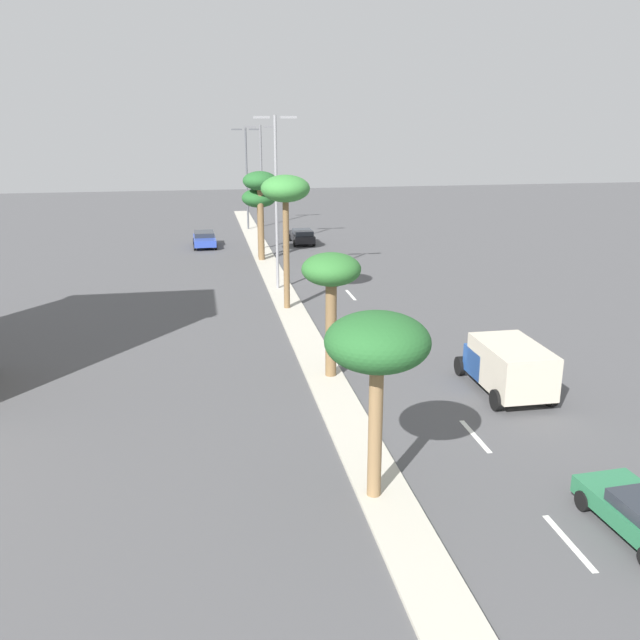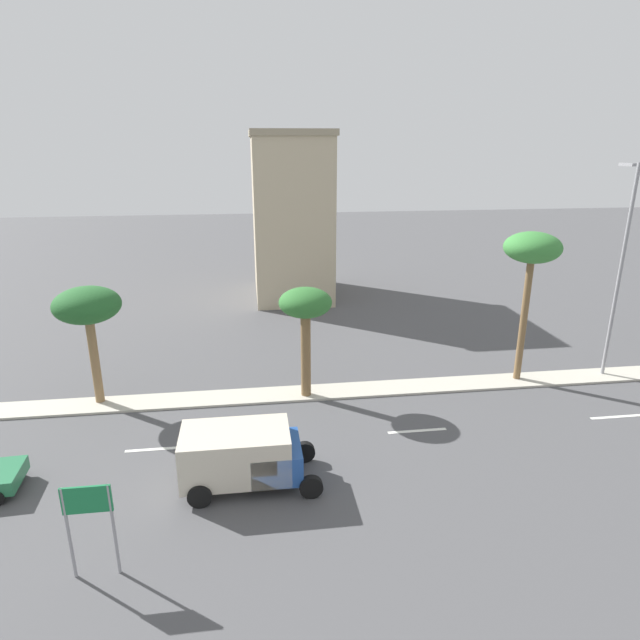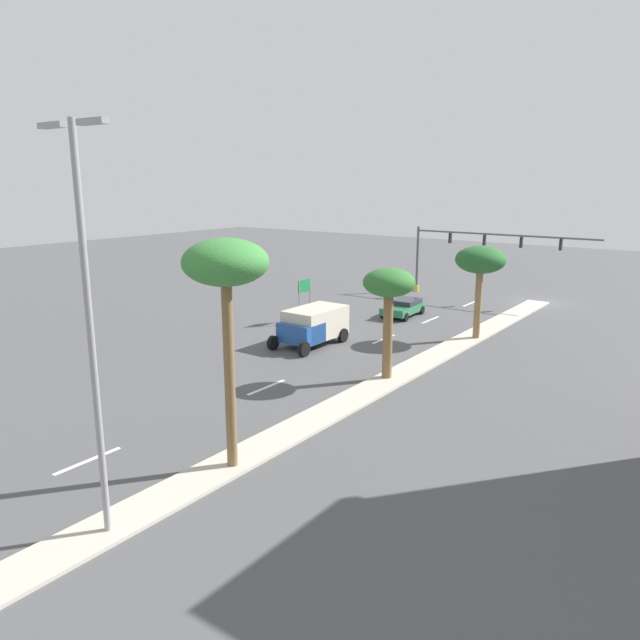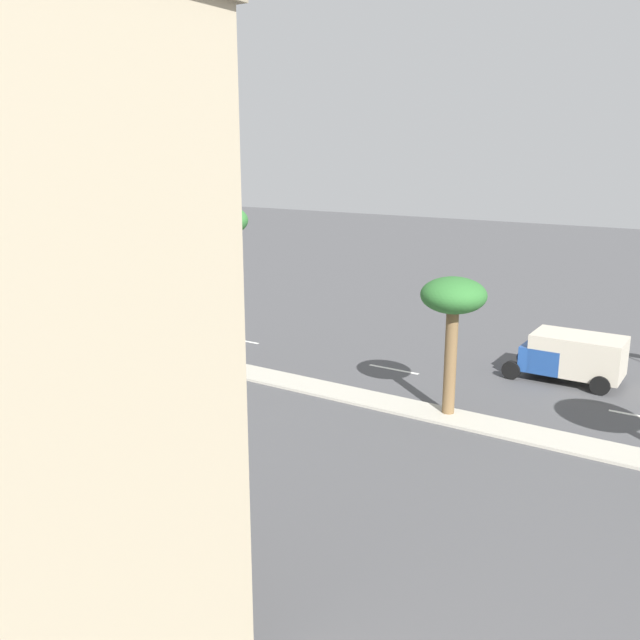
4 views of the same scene
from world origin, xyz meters
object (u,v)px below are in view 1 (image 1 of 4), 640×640
street_lamp_far (276,192)px  box_truck (508,365)px  palm_tree_inboard (259,200)px  sedan_black_far (302,236)px  street_lamp_trailing (247,171)px  sedan_blue_inboard (204,239)px  street_lamp_front (261,178)px  palm_tree_front (285,193)px  palm_tree_center (260,186)px  palm_tree_right (377,346)px  palm_tree_outboard (331,275)px

street_lamp_far → box_truck: street_lamp_far is taller
palm_tree_inboard → sedan_black_far: (4.62, 6.40, -4.29)m
street_lamp_trailing → sedan_blue_inboard: size_ratio=2.30×
sedan_black_far → street_lamp_front: bearing=-151.2°
palm_tree_front → palm_tree_center: bearing=90.5°
street_lamp_trailing → sedan_black_far: (4.47, -9.17, -5.47)m
street_lamp_trailing → box_truck: size_ratio=1.98×
box_truck → palm_tree_front: bearing=117.1°
street_lamp_front → box_truck: (7.33, -36.00, -5.16)m
palm_tree_inboard → palm_tree_right: bearing=-90.0°
palm_tree_front → palm_tree_center: (-0.14, 15.45, -1.05)m
palm_tree_center → sedan_black_far: 10.39m
palm_tree_outboard → sedan_black_far: (3.98, 35.03, -4.16)m
palm_tree_front → sedan_black_far: palm_tree_front is taller
sedan_black_far → box_truck: box_truck is taller
street_lamp_far → sedan_blue_inboard: street_lamp_far is taller
sedan_blue_inboard → box_truck: 40.26m
street_lamp_trailing → sedan_black_far: 11.57m
palm_tree_front → street_lamp_far: street_lamp_far is taller
palm_tree_inboard → street_lamp_far: size_ratio=0.50×
palm_tree_front → box_truck: 18.16m
sedan_black_far → street_lamp_far: bearing=-104.1°
palm_tree_front → street_lamp_far: size_ratio=0.71×
street_lamp_front → sedan_blue_inboard: street_lamp_front is taller
palm_tree_outboard → sedan_blue_inboard: size_ratio=1.27×
street_lamp_far → street_lamp_front: 15.51m
palm_tree_right → palm_tree_inboard: palm_tree_right is taller
palm_tree_front → palm_tree_inboard: palm_tree_front is taller
street_lamp_front → box_truck: 37.10m
palm_tree_outboard → sedan_blue_inboard: 35.71m
street_lamp_front → palm_tree_center: bearing=-96.7°
palm_tree_front → street_lamp_trailing: bearing=90.0°
palm_tree_inboard → street_lamp_far: street_lamp_far is taller
palm_tree_right → palm_tree_inboard: (0.01, 39.26, -0.12)m
palm_tree_inboard → box_truck: palm_tree_inboard is taller
sedan_black_far → sedan_blue_inboard: (-9.27, 0.04, -0.02)m
palm_tree_front → street_lamp_trailing: (-0.01, 32.11, -1.11)m
palm_tree_center → sedan_blue_inboard: size_ratio=1.61×
street_lamp_trailing → palm_tree_right: bearing=-90.2°
palm_tree_inboard → street_lamp_trailing: 15.61m
palm_tree_outboard → sedan_black_far: palm_tree_outboard is taller
palm_tree_right → palm_tree_front: (0.17, 22.71, 2.17)m
palm_tree_outboard → palm_tree_inboard: palm_tree_inboard is taller
street_lamp_trailing → box_truck: bearing=-80.6°
street_lamp_trailing → sedan_blue_inboard: street_lamp_trailing is taller
palm_tree_front → palm_tree_center: palm_tree_front is taller
palm_tree_right → sedan_black_far: size_ratio=1.32×
palm_tree_inboard → palm_tree_front: bearing=-89.5°
palm_tree_center → box_truck: 32.10m
box_truck → sedan_blue_inboard: bearing=108.3°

